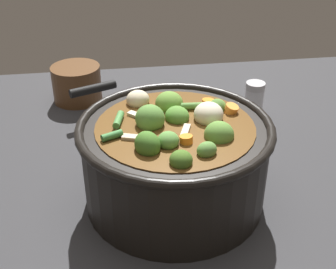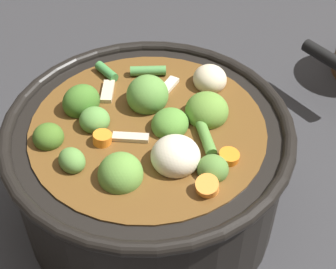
% 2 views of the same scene
% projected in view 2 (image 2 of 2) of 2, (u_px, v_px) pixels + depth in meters
% --- Properties ---
extents(ground_plane, '(1.10, 1.10, 0.00)m').
position_uv_depth(ground_plane, '(151.00, 210.00, 0.59)').
color(ground_plane, '#2D2D30').
extents(cooking_pot, '(0.29, 0.29, 0.16)m').
position_uv_depth(cooking_pot, '(149.00, 167.00, 0.54)').
color(cooking_pot, black).
rests_on(cooking_pot, ground_plane).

